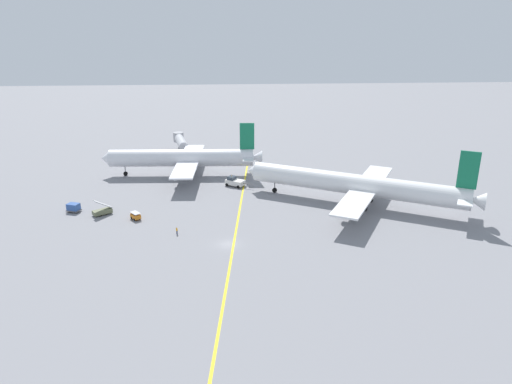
# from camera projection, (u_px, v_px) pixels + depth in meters

# --- Properties ---
(ground_plane) EXTENTS (600.00, 600.00, 0.00)m
(ground_plane) POSITION_uv_depth(u_px,v_px,m) (228.00, 244.00, 98.87)
(ground_plane) COLOR gray
(taxiway_stripe) EXTENTS (12.72, 119.43, 0.01)m
(taxiway_stripe) POSITION_uv_depth(u_px,v_px,m) (237.00, 225.00, 108.44)
(taxiway_stripe) COLOR yellow
(taxiway_stripe) RESTS_ON ground
(airliner_at_gate_left) EXTENTS (49.41, 38.58, 16.28)m
(airliner_at_gate_left) POSITION_uv_depth(u_px,v_px,m) (183.00, 158.00, 143.40)
(airliner_at_gate_left) COLOR silver
(airliner_at_gate_left) RESTS_ON ground
(airliner_being_pushed) EXTENTS (55.20, 40.42, 16.91)m
(airliner_being_pushed) POSITION_uv_depth(u_px,v_px,m) (357.00, 185.00, 119.29)
(airliner_being_pushed) COLOR white
(airliner_being_pushed) RESTS_ON ground
(pushback_tug) EXTENTS (7.96, 6.03, 3.04)m
(pushback_tug) POSITION_uv_depth(u_px,v_px,m) (235.00, 182.00, 135.04)
(pushback_tug) COLOR white
(pushback_tug) RESTS_ON ground
(gse_container_dolly_flat) EXTENTS (3.76, 3.17, 2.15)m
(gse_container_dolly_flat) POSITION_uv_depth(u_px,v_px,m) (74.00, 207.00, 116.00)
(gse_container_dolly_flat) COLOR slate
(gse_container_dolly_flat) RESTS_ON ground
(gse_stair_truck_yellow) EXTENTS (4.83, 4.22, 4.06)m
(gse_stair_truck_yellow) POSITION_uv_depth(u_px,v_px,m) (102.00, 211.00, 114.23)
(gse_stair_truck_yellow) COLOR #666B4C
(gse_stair_truck_yellow) RESTS_ON ground
(gse_baggage_cart_near_cluster) EXTENTS (2.92, 3.12, 1.71)m
(gse_baggage_cart_near_cluster) POSITION_uv_depth(u_px,v_px,m) (136.00, 216.00, 111.50)
(gse_baggage_cart_near_cluster) COLOR orange
(gse_baggage_cart_near_cluster) RESTS_ON ground
(ground_crew_marshaller_foreground) EXTENTS (0.36, 0.36, 1.65)m
(ground_crew_marshaller_foreground) POSITION_uv_depth(u_px,v_px,m) (177.00, 231.00, 103.34)
(ground_crew_marshaller_foreground) COLOR #2D3351
(ground_crew_marshaller_foreground) RESTS_ON ground
(jet_bridge) EXTENTS (6.63, 18.05, 6.25)m
(jet_bridge) POSITION_uv_depth(u_px,v_px,m) (180.00, 141.00, 170.32)
(jet_bridge) COLOR #B7B7BC
(jet_bridge) RESTS_ON ground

